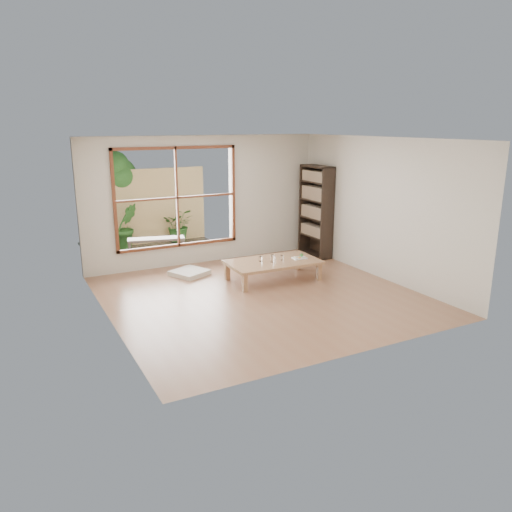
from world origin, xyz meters
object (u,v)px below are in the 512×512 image
at_px(low_table, 273,263).
at_px(bookshelf, 316,211).
at_px(food_tray, 300,257).
at_px(garden_bench, 156,241).

distance_m(low_table, bookshelf, 2.15).
distance_m(food_tray, garden_bench, 3.37).
xyz_separation_m(low_table, bookshelf, (1.70, 1.13, 0.66)).
distance_m(bookshelf, garden_bench, 3.54).
height_order(bookshelf, food_tray, bookshelf).
xyz_separation_m(bookshelf, garden_bench, (-3.12, 1.53, -0.63)).
bearing_deg(bookshelf, garden_bench, 153.87).
height_order(low_table, food_tray, food_tray).
relative_size(bookshelf, garden_bench, 1.55).
distance_m(low_table, garden_bench, 3.02).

